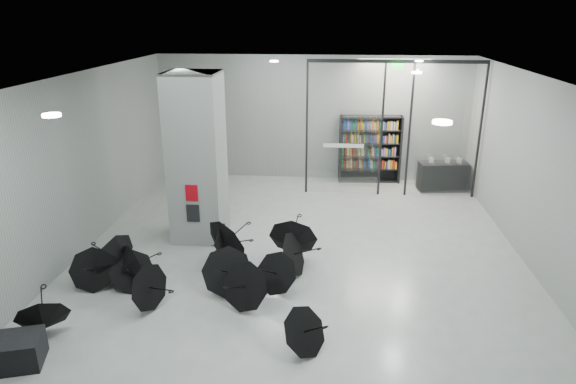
# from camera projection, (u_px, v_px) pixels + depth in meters

# --- Properties ---
(room) EXTENTS (14.00, 14.02, 4.01)m
(room) POSITION_uv_depth(u_px,v_px,m) (297.00, 147.00, 9.55)
(room) COLOR gray
(room) RESTS_ON ground
(column) EXTENTS (1.20, 1.20, 4.00)m
(column) POSITION_uv_depth(u_px,v_px,m) (197.00, 158.00, 11.92)
(column) COLOR slate
(column) RESTS_ON ground
(fire_cabinet) EXTENTS (0.28, 0.04, 0.38)m
(fire_cabinet) POSITION_uv_depth(u_px,v_px,m) (192.00, 193.00, 11.56)
(fire_cabinet) COLOR #A50A07
(fire_cabinet) RESTS_ON column
(info_panel) EXTENTS (0.30, 0.03, 0.42)m
(info_panel) POSITION_uv_depth(u_px,v_px,m) (193.00, 213.00, 11.73)
(info_panel) COLOR black
(info_panel) RESTS_ON column
(exit_sign) EXTENTS (0.30, 0.06, 0.15)m
(exit_sign) POSITION_uv_depth(u_px,v_px,m) (397.00, 67.00, 14.00)
(exit_sign) COLOR #0CE533
(exit_sign) RESTS_ON room
(glass_partition) EXTENTS (5.06, 0.08, 4.00)m
(glass_partition) POSITION_uv_depth(u_px,v_px,m) (392.00, 124.00, 14.74)
(glass_partition) COLOR silver
(glass_partition) RESTS_ON ground
(bookshelf) EXTENTS (1.99, 0.54, 2.16)m
(bookshelf) POSITION_uv_depth(u_px,v_px,m) (370.00, 149.00, 16.32)
(bookshelf) COLOR black
(bookshelf) RESTS_ON ground
(shop_counter) EXTENTS (1.55, 0.80, 0.89)m
(shop_counter) POSITION_uv_depth(u_px,v_px,m) (443.00, 176.00, 15.70)
(shop_counter) COLOR black
(shop_counter) RESTS_ON ground
(umbrella_cluster) EXTENTS (5.53, 4.47, 1.29)m
(umbrella_cluster) POSITION_uv_depth(u_px,v_px,m) (203.00, 273.00, 10.15)
(umbrella_cluster) COLOR black
(umbrella_cluster) RESTS_ON ground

